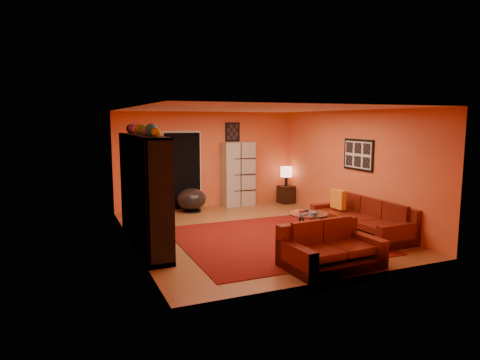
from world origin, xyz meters
name	(u,v)px	position (x,y,z in m)	size (l,w,h in m)	color
floor	(252,232)	(0.00, 0.00, 0.00)	(6.00, 6.00, 0.00)	brown
ceiling	(253,109)	(0.00, 0.00, 2.60)	(6.00, 6.00, 0.00)	white
wall_back	(207,160)	(0.00, 3.00, 1.30)	(6.00, 6.00, 0.00)	#E45F32
wall_front	(338,194)	(0.00, -3.00, 1.30)	(6.00, 6.00, 0.00)	#E45F32
wall_left	(131,178)	(-2.50, 0.00, 1.30)	(6.00, 6.00, 0.00)	#E45F32
wall_right	(350,167)	(2.50, 0.00, 1.30)	(6.00, 6.00, 0.00)	#E45F32
rug	(271,240)	(0.10, -0.70, 0.01)	(3.60, 3.60, 0.01)	#510C09
doorway	(183,171)	(-0.70, 2.96, 1.02)	(0.95, 0.10, 2.04)	black
wall_art_right	(358,155)	(2.48, -0.30, 1.60)	(0.03, 1.00, 0.70)	black
wall_art_back	(232,132)	(0.75, 2.98, 2.05)	(0.42, 0.03, 0.52)	black
entertainment_unit	(143,190)	(-2.27, 0.00, 1.05)	(0.45, 3.00, 2.10)	black
tv	(145,193)	(-2.23, 0.07, 0.99)	(0.12, 0.93, 0.54)	black
sofa	(364,220)	(2.14, -1.01, 0.28)	(0.99, 2.39, 0.85)	#4F110A
loveseat	(328,249)	(0.27, -2.42, 0.28)	(1.62, 1.03, 0.85)	#4F110A
throw_pillow	(338,199)	(1.95, -0.33, 0.63)	(0.12, 0.42, 0.42)	orange
coffee_table	(308,215)	(1.06, -0.53, 0.38)	(0.84, 0.84, 0.42)	silver
storage_cabinet	(238,174)	(0.85, 2.80, 0.89)	(0.89, 0.39, 1.77)	#B7B3A9
bowl_chair	(192,199)	(-0.60, 2.50, 0.33)	(0.76, 0.76, 0.61)	black
side_table	(286,194)	(2.25, 2.58, 0.25)	(0.40, 0.40, 0.50)	black
table_lamp	(286,172)	(2.25, 2.58, 0.89)	(0.33, 0.33, 0.55)	black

